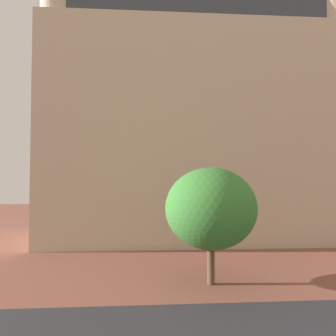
{
  "coord_description": "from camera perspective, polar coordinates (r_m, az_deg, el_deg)",
  "views": [
    {
      "loc": [
        -1.24,
        -1.78,
        5.46
      ],
      "look_at": [
        -0.44,
        9.68,
        5.9
      ],
      "focal_mm": 33.1,
      "sensor_mm": 36.0,
      "label": 1
    }
  ],
  "objects": [
    {
      "name": "landmark_building",
      "position": [
        30.12,
        4.6,
        8.91
      ],
      "size": [
        26.51,
        10.88,
        33.91
      ],
      "color": "beige",
      "rests_on": "ground_plane"
    },
    {
      "name": "ground_plane",
      "position": [
        13.04,
        2.06,
        -26.92
      ],
      "size": [
        120.0,
        120.0,
        0.0
      ],
      "primitive_type": "plane",
      "color": "brown"
    },
    {
      "name": "tree_curb_far",
      "position": [
        16.6,
        7.86,
        -7.38
      ],
      "size": [
        4.8,
        4.8,
        6.12
      ],
      "color": "brown",
      "rests_on": "ground_plane"
    }
  ]
}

